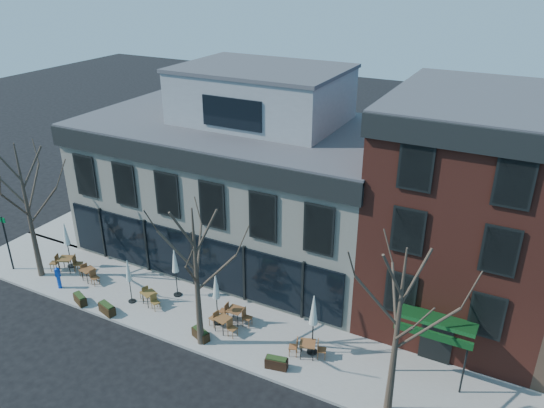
% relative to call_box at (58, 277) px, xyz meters
% --- Properties ---
extents(ground, '(120.00, 120.00, 0.00)m').
position_rel_call_box_xyz_m(ground, '(6.53, 3.65, -0.85)').
color(ground, black).
rests_on(ground, ground).
extents(sidewalk_front, '(33.50, 4.70, 0.15)m').
position_rel_call_box_xyz_m(sidewalk_front, '(9.78, 1.50, -0.78)').
color(sidewalk_front, gray).
rests_on(sidewalk_front, ground).
extents(sidewalk_side, '(4.50, 12.00, 0.15)m').
position_rel_call_box_xyz_m(sidewalk_side, '(-4.72, 9.65, -0.78)').
color(sidewalk_side, gray).
rests_on(sidewalk_side, ground).
extents(corner_building, '(18.39, 10.39, 11.10)m').
position_rel_call_box_xyz_m(corner_building, '(6.60, 8.72, 3.87)').
color(corner_building, silver).
rests_on(corner_building, ground).
extents(red_brick_building, '(8.20, 11.78, 11.18)m').
position_rel_call_box_xyz_m(red_brick_building, '(19.53, 8.64, 4.78)').
color(red_brick_building, maroon).
rests_on(red_brick_building, ground).
extents(tree_corner, '(3.93, 3.98, 7.92)m').
position_rel_call_box_xyz_m(tree_corner, '(-1.96, 0.45, 3.40)').
color(tree_corner, '#382B21').
rests_on(tree_corner, sidewalk_front).
extents(tree_mid, '(3.50, 3.55, 7.04)m').
position_rel_call_box_xyz_m(tree_mid, '(9.54, -0.25, 2.94)').
color(tree_mid, '#382B21').
rests_on(tree_mid, sidewalk_front).
extents(tree_right, '(3.72, 3.77, 7.48)m').
position_rel_call_box_xyz_m(tree_right, '(18.54, -0.25, 3.17)').
color(tree_right, '#382B21').
rests_on(tree_right, sidewalk_front).
extents(sign_pole, '(0.50, 0.10, 3.40)m').
position_rel_call_box_xyz_m(sign_pole, '(-3.97, 0.15, 1.22)').
color(sign_pole, black).
rests_on(sign_pole, sidewalk_front).
extents(call_box, '(0.26, 0.26, 1.33)m').
position_rel_call_box_xyz_m(call_box, '(0.00, 0.00, 0.00)').
color(call_box, '#0D3BB0').
rests_on(call_box, sidewalk_front).
extents(cafe_set_0, '(1.95, 1.20, 1.01)m').
position_rel_call_box_xyz_m(cafe_set_0, '(-1.02, 1.48, -0.18)').
color(cafe_set_0, brown).
rests_on(cafe_set_0, sidewalk_front).
extents(cafe_set_1, '(1.72, 0.84, 0.88)m').
position_rel_call_box_xyz_m(cafe_set_1, '(0.91, 1.31, -0.25)').
color(cafe_set_1, brown).
rests_on(cafe_set_1, sidewalk_front).
extents(cafe_set_2, '(1.65, 0.98, 0.85)m').
position_rel_call_box_xyz_m(cafe_set_2, '(5.40, 1.09, -0.26)').
color(cafe_set_2, brown).
rests_on(cafe_set_2, sidewalk_front).
extents(cafe_set_3, '(1.81, 0.75, 0.95)m').
position_rel_call_box_xyz_m(cafe_set_3, '(10.17, 1.84, -0.21)').
color(cafe_set_3, brown).
rests_on(cafe_set_3, sidewalk_front).
extents(cafe_set_4, '(1.77, 0.82, 0.91)m').
position_rel_call_box_xyz_m(cafe_set_4, '(9.99, 0.99, -0.24)').
color(cafe_set_4, brown).
rests_on(cafe_set_4, sidewalk_front).
extents(cafe_set_5, '(1.79, 0.97, 0.92)m').
position_rel_call_box_xyz_m(cafe_set_5, '(14.37, 1.19, -0.23)').
color(cafe_set_5, brown).
rests_on(cafe_set_5, sidewalk_front).
extents(umbrella_0, '(0.46, 0.46, 2.86)m').
position_rel_call_box_xyz_m(umbrella_0, '(-1.17, 1.92, 1.31)').
color(umbrella_0, black).
rests_on(umbrella_0, sidewalk_front).
extents(umbrella_1, '(0.40, 0.40, 2.53)m').
position_rel_call_box_xyz_m(umbrella_1, '(4.40, 0.82, 1.08)').
color(umbrella_1, black).
rests_on(umbrella_1, sidewalk_front).
extents(umbrella_2, '(0.45, 0.45, 2.83)m').
position_rel_call_box_xyz_m(umbrella_2, '(6.18, 2.42, 1.29)').
color(umbrella_2, black).
rests_on(umbrella_2, sidewalk_front).
extents(umbrella_3, '(0.46, 0.46, 2.87)m').
position_rel_call_box_xyz_m(umbrella_3, '(9.42, 1.38, 1.32)').
color(umbrella_3, black).
rests_on(umbrella_3, sidewalk_front).
extents(umbrella_4, '(0.50, 0.50, 3.11)m').
position_rel_call_box_xyz_m(umbrella_4, '(14.46, 1.55, 1.49)').
color(umbrella_4, black).
rests_on(umbrella_4, sidewalk_front).
extents(planter_0, '(1.01, 0.70, 0.53)m').
position_rel_call_box_xyz_m(planter_0, '(2.10, -0.55, -0.44)').
color(planter_0, black).
rests_on(planter_0, sidewalk_front).
extents(planter_1, '(1.08, 0.65, 0.57)m').
position_rel_call_box_xyz_m(planter_1, '(3.97, -0.55, -0.42)').
color(planter_1, black).
rests_on(planter_1, sidewalk_front).
extents(planter_2, '(1.04, 0.69, 0.54)m').
position_rel_call_box_xyz_m(planter_2, '(9.35, -0.01, -0.43)').
color(planter_2, black).
rests_on(planter_2, sidewalk_front).
extents(planter_3, '(1.06, 0.59, 0.56)m').
position_rel_call_box_xyz_m(planter_3, '(13.46, -0.12, -0.42)').
color(planter_3, black).
rests_on(planter_3, sidewalk_front).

